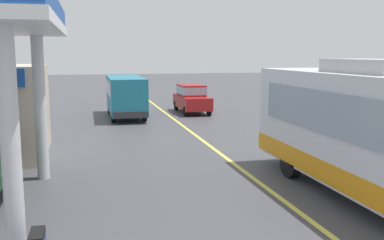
{
  "coord_description": "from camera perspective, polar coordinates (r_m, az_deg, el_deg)",
  "views": [
    {
      "loc": [
        -4.91,
        -4.15,
        3.82
      ],
      "look_at": [
        -1.5,
        10.0,
        1.6
      ],
      "focal_mm": 40.7,
      "sensor_mm": 36.0,
      "label": 1
    }
  ],
  "objects": [
    {
      "name": "lane_divider_stripe",
      "position": [
        20.13,
        0.81,
        -2.26
      ],
      "size": [
        0.16,
        50.0,
        0.01
      ],
      "primitive_type": "cube",
      "color": "#D8CC4C",
      "rests_on": "ground"
    },
    {
      "name": "ground",
      "position": [
        24.94,
        -2.04,
        -0.15
      ],
      "size": [
        120.0,
        120.0,
        0.0
      ],
      "primitive_type": "plane",
      "color": "#424247"
    },
    {
      "name": "minibus_opposing_lane",
      "position": [
        26.73,
        -8.71,
        3.53
      ],
      "size": [
        2.04,
        6.13,
        2.44
      ],
      "color": "teal",
      "rests_on": "ground"
    },
    {
      "name": "car_trailing_behind_bus",
      "position": [
        28.5,
        -0.05,
        3.02
      ],
      "size": [
        1.7,
        4.2,
        1.82
      ],
      "color": "maroon",
      "rests_on": "ground"
    }
  ]
}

